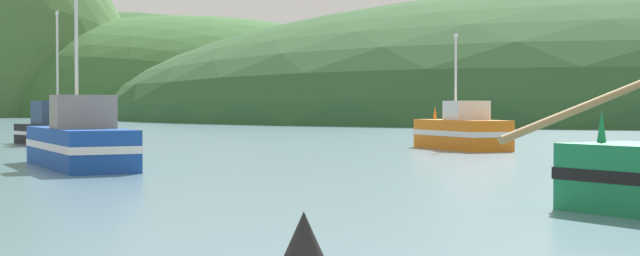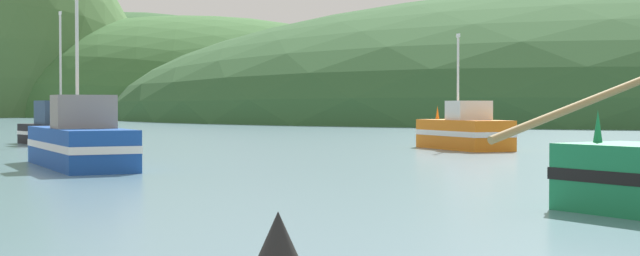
# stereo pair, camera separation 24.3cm
# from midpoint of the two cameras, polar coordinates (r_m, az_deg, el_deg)

# --- Properties ---
(hill_far_left) EXTENTS (139.44, 111.55, 63.41)m
(hill_far_left) POSITION_cam_midpoint_polar(r_m,az_deg,el_deg) (297.17, -12.62, 0.93)
(hill_far_left) COLOR #2D562D
(hill_far_left) RESTS_ON ground
(hill_far_center) EXTENTS (122.16, 97.73, 45.82)m
(hill_far_center) POSITION_cam_midpoint_polar(r_m,az_deg,el_deg) (215.85, -8.80, 0.79)
(hill_far_center) COLOR #386633
(hill_far_center) RESTS_ON ground
(fishing_boat_blue) EXTENTS (7.33, 7.57, 8.04)m
(fishing_boat_blue) POSITION_cam_midpoint_polar(r_m,az_deg,el_deg) (33.34, -15.04, -0.93)
(fishing_boat_blue) COLOR #19479E
(fishing_boat_blue) RESTS_ON ground
(fishing_boat_orange) EXTENTS (5.59, 6.31, 5.85)m
(fishing_boat_orange) POSITION_cam_midpoint_polar(r_m,az_deg,el_deg) (46.23, 8.73, -0.23)
(fishing_boat_orange) COLOR orange
(fishing_boat_orange) RESTS_ON ground
(fishing_boat_black) EXTENTS (8.77, 7.06, 7.40)m
(fishing_boat_black) POSITION_cam_midpoint_polar(r_m,az_deg,el_deg) (52.01, -16.14, -0.23)
(fishing_boat_black) COLOR black
(fishing_boat_black) RESTS_ON ground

